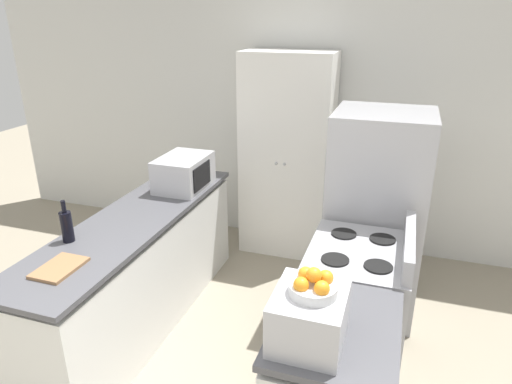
# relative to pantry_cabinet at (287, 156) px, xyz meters

# --- Properties ---
(wall_back) EXTENTS (7.00, 0.06, 2.60)m
(wall_back) POSITION_rel_pantry_cabinet_xyz_m (0.05, 0.29, 0.30)
(wall_back) COLOR silver
(wall_back) RESTS_ON ground_plane
(counter_left) EXTENTS (0.60, 2.33, 0.91)m
(counter_left) POSITION_rel_pantry_cabinet_xyz_m (-0.76, -1.57, -0.56)
(counter_left) COLOR silver
(counter_left) RESTS_ON ground_plane
(pantry_cabinet) EXTENTS (0.86, 0.51, 2.00)m
(pantry_cabinet) POSITION_rel_pantry_cabinet_xyz_m (0.00, 0.00, 0.00)
(pantry_cabinet) COLOR white
(pantry_cabinet) RESTS_ON ground_plane
(stove) EXTENTS (0.66, 0.77, 1.07)m
(stove) POSITION_rel_pantry_cabinet_xyz_m (0.89, -1.54, -0.53)
(stove) COLOR #9E9EA3
(stove) RESTS_ON ground_plane
(refrigerator) EXTENTS (0.75, 0.69, 1.65)m
(refrigerator) POSITION_rel_pantry_cabinet_xyz_m (0.93, -0.78, -0.17)
(refrigerator) COLOR #A3A3A8
(refrigerator) RESTS_ON ground_plane
(microwave) EXTENTS (0.38, 0.51, 0.28)m
(microwave) POSITION_rel_pantry_cabinet_xyz_m (-0.67, -0.89, 0.05)
(microwave) COLOR #B2B2B7
(microwave) RESTS_ON counter_left
(wine_bottle) EXTENTS (0.08, 0.08, 0.29)m
(wine_bottle) POSITION_rel_pantry_cabinet_xyz_m (-0.95, -2.03, 0.02)
(wine_bottle) COLOR black
(wine_bottle) RESTS_ON counter_left
(toaster_oven) EXTENTS (0.33, 0.37, 0.25)m
(toaster_oven) POSITION_rel_pantry_cabinet_xyz_m (0.76, -2.49, 0.04)
(toaster_oven) COLOR #B2B2B7
(toaster_oven) RESTS_ON counter_right
(fruit_bowl) EXTENTS (0.22, 0.22, 0.13)m
(fruit_bowl) POSITION_rel_pantry_cabinet_xyz_m (0.77, -2.49, 0.21)
(fruit_bowl) COLOR silver
(fruit_bowl) RESTS_ON toaster_oven
(cutting_board) EXTENTS (0.21, 0.30, 0.02)m
(cutting_board) POSITION_rel_pantry_cabinet_xyz_m (-0.76, -2.34, -0.08)
(cutting_board) COLOR #8E6642
(cutting_board) RESTS_ON counter_left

